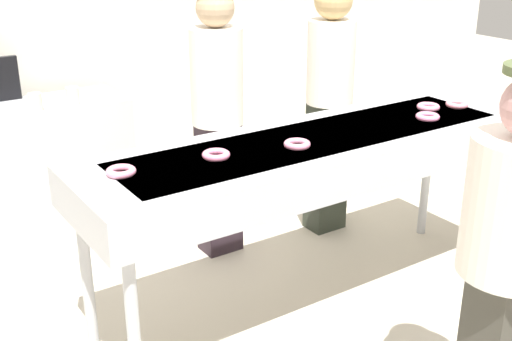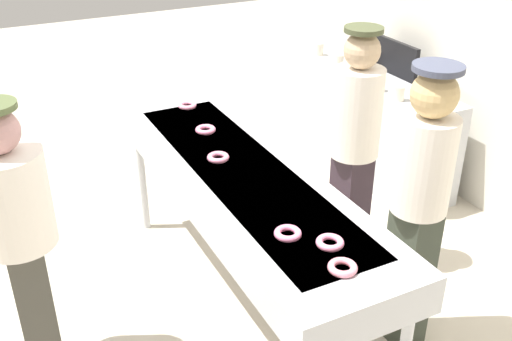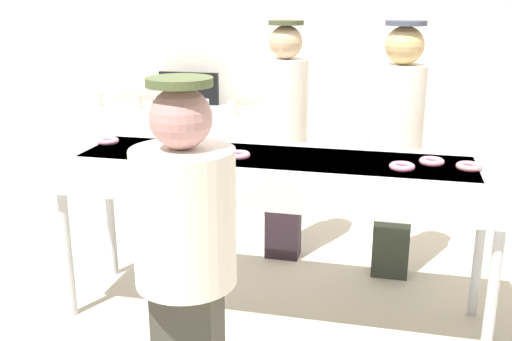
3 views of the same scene
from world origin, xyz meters
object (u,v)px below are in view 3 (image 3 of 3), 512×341
at_px(strawberry_donut_0, 432,161).
at_px(fryer_conveyor, 274,173).
at_px(strawberry_donut_1, 108,141).
at_px(worker_baker, 398,139).
at_px(strawberry_donut_5, 402,166).
at_px(paper_cup_0, 159,98).
at_px(customer_waiting, 186,257).
at_px(paper_cup_2, 233,107).
at_px(paper_cup_1, 137,102).
at_px(strawberry_donut_2, 175,147).
at_px(strawberry_donut_3, 469,166).
at_px(strawberry_donut_4, 239,155).
at_px(paper_cup_4, 98,99).
at_px(worker_assistant, 285,130).
at_px(paper_cup_3, 204,106).
at_px(prep_counter, 184,155).
at_px(menu_display, 189,88).

bearing_deg(strawberry_donut_0, fryer_conveyor, -177.46).
distance_m(strawberry_donut_1, worker_baker, 1.82).
xyz_separation_m(strawberry_donut_5, paper_cup_0, (-2.18, 2.07, -0.07)).
distance_m(customer_waiting, paper_cup_2, 2.96).
bearing_deg(worker_baker, strawberry_donut_0, 92.63).
bearing_deg(paper_cup_0, paper_cup_1, -111.72).
bearing_deg(strawberry_donut_2, strawberry_donut_3, -1.19).
relative_size(strawberry_donut_4, paper_cup_4, 1.11).
height_order(strawberry_donut_1, worker_assistant, worker_assistant).
relative_size(fryer_conveyor, paper_cup_1, 21.56).
xyz_separation_m(strawberry_donut_1, paper_cup_2, (0.33, 1.62, -0.07)).
bearing_deg(paper_cup_3, paper_cup_0, 149.96).
xyz_separation_m(paper_cup_0, paper_cup_1, (-0.10, -0.25, 0.00)).
relative_size(prep_counter, paper_cup_0, 15.28).
bearing_deg(paper_cup_2, prep_counter, 162.91).
distance_m(prep_counter, menu_display, 0.61).
xyz_separation_m(strawberry_donut_2, worker_baker, (1.25, 0.70, -0.05)).
bearing_deg(paper_cup_3, strawberry_donut_5, -47.00).
bearing_deg(paper_cup_4, paper_cup_0, 23.14).
bearing_deg(strawberry_donut_5, fryer_conveyor, 171.94).
height_order(strawberry_donut_5, worker_assistant, worker_assistant).
bearing_deg(worker_assistant, paper_cup_0, -29.74).
bearing_deg(paper_cup_0, strawberry_donut_5, -43.51).
bearing_deg(worker_assistant, paper_cup_2, -45.08).
bearing_deg(fryer_conveyor, worker_baker, 46.85).
bearing_deg(prep_counter, menu_display, 90.00).
relative_size(strawberry_donut_1, prep_counter, 0.07).
bearing_deg(paper_cup_0, strawberry_donut_4, -57.38).
xyz_separation_m(paper_cup_4, menu_display, (0.77, 0.28, 0.09)).
xyz_separation_m(strawberry_donut_4, prep_counter, (-1.03, 1.91, -0.56)).
height_order(strawberry_donut_1, strawberry_donut_5, same).
relative_size(strawberry_donut_4, strawberry_donut_5, 1.00).
bearing_deg(strawberry_donut_4, strawberry_donut_2, 167.76).
relative_size(customer_waiting, paper_cup_2, 13.42).
bearing_deg(strawberry_donut_0, paper_cup_1, 145.33).
bearing_deg(strawberry_donut_2, paper_cup_0, 114.85).
height_order(worker_baker, paper_cup_3, worker_baker).
distance_m(customer_waiting, paper_cup_1, 3.30).
bearing_deg(customer_waiting, prep_counter, 111.96).
bearing_deg(strawberry_donut_4, worker_assistant, 84.54).
xyz_separation_m(paper_cup_0, menu_display, (0.27, 0.07, 0.09)).
bearing_deg(prep_counter, strawberry_donut_4, -61.58).
relative_size(paper_cup_2, paper_cup_3, 1.00).
relative_size(customer_waiting, prep_counter, 0.88).
bearing_deg(prep_counter, strawberry_donut_1, -84.05).
xyz_separation_m(strawberry_donut_2, prep_counter, (-0.63, 1.82, -0.56)).
distance_m(strawberry_donut_2, paper_cup_4, 2.24).
xyz_separation_m(strawberry_donut_3, paper_cup_1, (-2.61, 1.74, -0.07)).
bearing_deg(paper_cup_1, customer_waiting, -62.78).
xyz_separation_m(worker_baker, worker_assistant, (-0.76, 0.13, -0.01)).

